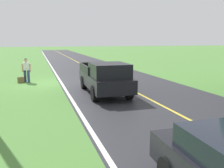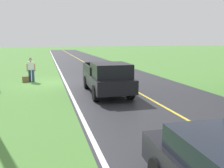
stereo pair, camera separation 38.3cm
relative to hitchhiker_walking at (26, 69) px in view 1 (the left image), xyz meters
name	(u,v)px [view 1 (the left image)]	position (x,y,z in m)	size (l,w,h in m)	color
ground_plane	(48,83)	(-1.44, 0.75, -0.98)	(200.00, 200.00, 0.00)	#4C7F38
road_surface	(112,80)	(-6.18, 0.75, -0.98)	(8.04, 120.00, 0.00)	#28282D
lane_edge_line	(61,82)	(-2.34, 0.75, -0.98)	(0.16, 117.60, 0.00)	silver
lane_centre_line	(112,80)	(-6.18, 0.75, -0.98)	(0.14, 117.60, 0.00)	gold
hitchhiker_walking	(26,69)	(0.00, 0.00, 0.00)	(0.62, 0.51, 1.75)	navy
suitcase_carried	(21,80)	(0.41, 0.12, -0.77)	(0.20, 0.46, 0.43)	brown
pickup_truck_passing	(105,77)	(-4.34, 5.43, -0.01)	(2.21, 5.45, 1.82)	black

